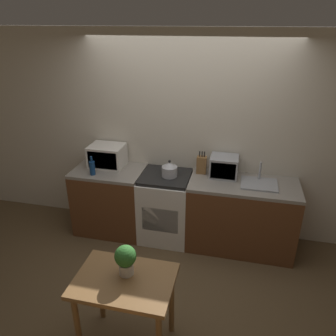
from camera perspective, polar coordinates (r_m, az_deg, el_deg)
The scene contains 13 objects.
ground_plane at distance 4.02m, azimuth 0.30°, elevation -17.17°, with size 16.00×16.00×0.00m, color brown.
wall_back at distance 4.19m, azimuth 3.30°, elevation 5.37°, with size 10.00×0.06×2.60m.
counter_left_run at distance 4.51m, azimuth -9.93°, elevation -5.45°, with size 0.90×0.62×0.90m.
counter_right_run at distance 4.21m, azimuth 12.58°, elevation -8.06°, with size 1.30×0.62×0.90m.
stove_range at distance 4.29m, azimuth -0.41°, elevation -6.73°, with size 0.63×0.62×0.90m.
kettle at distance 4.01m, azimuth 0.26°, elevation -0.24°, with size 0.19×0.19×0.22m.
microwave at distance 4.36m, azimuth -10.55°, elevation 2.11°, with size 0.44×0.35×0.28m.
bottle at distance 4.17m, azimuth -13.07°, elevation 0.07°, with size 0.07×0.07×0.24m.
knife_block at distance 4.11m, azimuth 5.87°, elevation 0.57°, with size 0.12×0.09×0.29m.
toaster_oven at distance 4.06m, azimuth 9.71°, elevation 0.25°, with size 0.34×0.29×0.26m.
sink_basin at distance 3.99m, azimuth 15.59°, elevation -2.56°, with size 0.42×0.34×0.24m.
dining_table at distance 2.91m, azimuth -7.47°, elevation -20.40°, with size 0.81×0.57×0.76m.
potted_plant at distance 2.77m, azimuth -7.40°, elevation -15.38°, with size 0.18×0.18×0.27m.
Camera 1 is at (0.66, -2.93, 2.68)m, focal length 35.00 mm.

